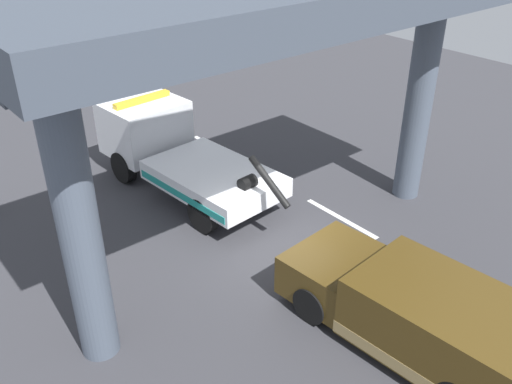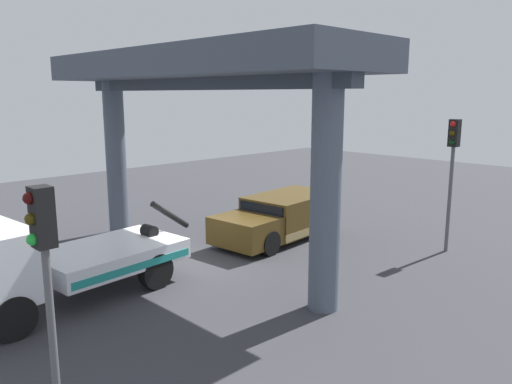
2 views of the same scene
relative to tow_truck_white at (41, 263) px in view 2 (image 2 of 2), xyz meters
The scene contains 8 objects.
ground_plane 4.88m from the tow_truck_white, behind, with size 60.00×40.00×0.10m, color #38383D.
lane_stripe_west 11.07m from the tow_truck_white, 166.90° to the right, with size 2.60×0.16×0.01m, color silver.
lane_stripe_mid 5.47m from the tow_truck_white, 152.14° to the right, with size 2.60×0.16×0.01m, color silver.
tow_truck_white is the anchor object (origin of this frame).
towed_van_green 8.89m from the tow_truck_white, behind, with size 5.35×2.58×1.58m.
overpass_structure 6.69m from the tow_truck_white, behind, with size 3.60×11.92×6.59m.
traffic_light_near 12.88m from the tow_truck_white, 156.95° to the left, with size 0.39×0.32×4.49m.
traffic_light_far 5.57m from the tow_truck_white, 70.12° to the left, with size 0.39×0.32×4.00m.
Camera 2 is at (9.24, 12.17, 5.29)m, focal length 35.17 mm.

